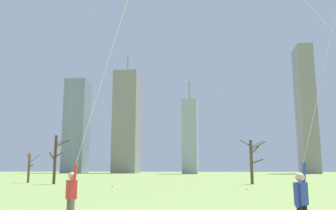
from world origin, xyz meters
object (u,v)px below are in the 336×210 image
object	(u,v)px
kite_flyer_foreground_right_pink	(330,59)
bare_tree_center	(56,158)
bare_tree_rightmost	(29,166)
bare_tree_far_right_edge	(252,160)
kite_flyer_midfield_right_yellow	(90,137)

from	to	relation	value
kite_flyer_foreground_right_pink	bare_tree_center	distance (m)	36.14
kite_flyer_foreground_right_pink	bare_tree_rightmost	distance (m)	42.33
bare_tree_rightmost	bare_tree_far_right_edge	world-z (taller)	bare_tree_far_right_edge
bare_tree_rightmost	bare_tree_center	bearing A→B (deg)	-36.66
kite_flyer_midfield_right_yellow	kite_flyer_foreground_right_pink	world-z (taller)	kite_flyer_foreground_right_pink
kite_flyer_foreground_right_pink	bare_tree_rightmost	world-z (taller)	kite_flyer_foreground_right_pink
bare_tree_rightmost	kite_flyer_midfield_right_yellow	bearing A→B (deg)	-60.00
kite_flyer_foreground_right_pink	bare_tree_rightmost	xyz separation A→B (m)	(-26.09, 33.23, -2.64)
bare_tree_rightmost	bare_tree_center	world-z (taller)	bare_tree_center
bare_tree_center	bare_tree_far_right_edge	distance (m)	22.41
kite_flyer_foreground_right_pink	kite_flyer_midfield_right_yellow	bearing A→B (deg)	-171.57
bare_tree_center	bare_tree_rightmost	bearing A→B (deg)	143.34
kite_flyer_midfield_right_yellow	bare_tree_far_right_edge	bearing A→B (deg)	77.14
bare_tree_far_right_edge	kite_flyer_foreground_right_pink	bearing A→B (deg)	-92.23
kite_flyer_midfield_right_yellow	bare_tree_rightmost	bearing A→B (deg)	120.00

